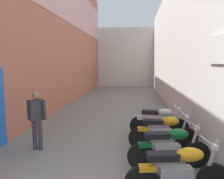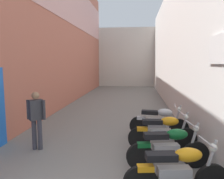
# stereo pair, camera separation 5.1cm
# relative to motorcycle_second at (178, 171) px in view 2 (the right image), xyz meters

# --- Properties ---
(ground_plane) EXTENTS (35.49, 35.49, 0.00)m
(ground_plane) POSITION_rel_motorcycle_second_xyz_m (-1.78, 5.85, -0.50)
(ground_plane) COLOR slate
(building_left) EXTENTS (0.45, 19.49, 8.09)m
(building_left) POSITION_rel_motorcycle_second_xyz_m (-4.69, 7.82, 3.59)
(building_left) COLOR #B76651
(building_left) RESTS_ON ground
(building_right) EXTENTS (0.45, 19.49, 6.43)m
(building_right) POSITION_rel_motorcycle_second_xyz_m (1.14, 7.85, 2.71)
(building_right) COLOR silver
(building_right) RESTS_ON ground
(building_far_end) EXTENTS (8.44, 2.00, 5.72)m
(building_far_end) POSITION_rel_motorcycle_second_xyz_m (-1.78, 18.60, 2.36)
(building_far_end) COLOR beige
(building_far_end) RESTS_ON ground
(motorcycle_second) EXTENTS (1.84, 0.58, 1.04)m
(motorcycle_second) POSITION_rel_motorcycle_second_xyz_m (0.00, 0.00, 0.00)
(motorcycle_second) COLOR black
(motorcycle_second) RESTS_ON ground
(motorcycle_third) EXTENTS (1.83, 0.58, 1.04)m
(motorcycle_third) POSITION_rel_motorcycle_second_xyz_m (-0.00, 1.05, 0.00)
(motorcycle_third) COLOR black
(motorcycle_third) RESTS_ON ground
(motorcycle_fourth) EXTENTS (1.85, 0.58, 1.04)m
(motorcycle_fourth) POSITION_rel_motorcycle_second_xyz_m (0.00, 2.13, 0.00)
(motorcycle_fourth) COLOR black
(motorcycle_fourth) RESTS_ON ground
(motorcycle_fifth) EXTENTS (1.85, 0.58, 1.04)m
(motorcycle_fifth) POSITION_rel_motorcycle_second_xyz_m (0.00, 3.17, 0.00)
(motorcycle_fifth) COLOR black
(motorcycle_fifth) RESTS_ON ground
(pedestrian_mid_alley) EXTENTS (0.52, 0.38, 1.57)m
(pedestrian_mid_alley) POSITION_rel_motorcycle_second_xyz_m (-3.36, 1.73, 0.42)
(pedestrian_mid_alley) COLOR #383842
(pedestrian_mid_alley) RESTS_ON ground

